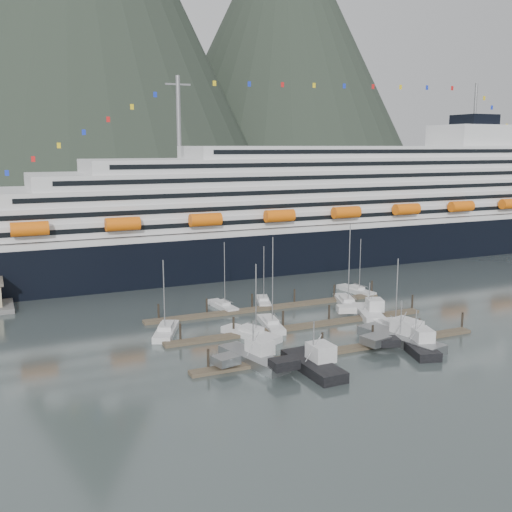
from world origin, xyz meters
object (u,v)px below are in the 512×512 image
object	(u,v)px
trawler_c	(399,338)
trawler_e	(368,312)
cruise_ship	(325,215)
trawler_b	(312,364)
sailboat_c	(251,335)
sailboat_e	(223,306)
sailboat_d	(347,303)
trawler_d	(414,344)
sailboat_g	(356,291)
trawler_a	(252,357)
sailboat_f	(263,302)
sailboat_h	(392,328)
sailboat_b	(271,325)
sailboat_a	(166,332)

from	to	relation	value
trawler_c	trawler_e	bearing A→B (deg)	-28.31
cruise_ship	trawler_c	size ratio (longest dim) A/B	13.73
trawler_b	sailboat_c	bearing A→B (deg)	5.01
trawler_b	trawler_c	distance (m)	18.49
sailboat_e	trawler_c	size ratio (longest dim) A/B	0.86
sailboat_c	sailboat_e	distance (m)	18.33
sailboat_d	trawler_c	world-z (taller)	sailboat_d
sailboat_d	trawler_d	distance (m)	26.46
sailboat_g	trawler_a	distance (m)	46.66
sailboat_e	sailboat_f	distance (m)	8.47
trawler_b	trawler_d	size ratio (longest dim) A/B	1.00
sailboat_g	trawler_c	xyz separation A→B (m)	(-12.27, -30.61, 0.55)
sailboat_g	trawler_b	xyz separation A→B (m)	(-30.23, -35.00, 0.56)
sailboat_f	trawler_a	world-z (taller)	sailboat_f
sailboat_f	trawler_a	bearing A→B (deg)	170.69
sailboat_c	sailboat_d	distance (m)	26.88
trawler_e	sailboat_h	bearing A→B (deg)	-166.97
trawler_d	sailboat_e	bearing A→B (deg)	43.25
trawler_d	sailboat_c	bearing A→B (deg)	67.49
sailboat_h	trawler_c	size ratio (longest dim) A/B	0.85
sailboat_e	sailboat_d	bearing A→B (deg)	-114.91
cruise_ship	sailboat_b	distance (m)	64.49
sailboat_f	trawler_b	world-z (taller)	sailboat_f
sailboat_b	sailboat_h	world-z (taller)	sailboat_b
trawler_a	sailboat_h	bearing A→B (deg)	-94.96
sailboat_h	trawler_d	size ratio (longest dim) A/B	1.09
sailboat_a	sailboat_b	world-z (taller)	sailboat_b
sailboat_a	trawler_a	bearing A→B (deg)	-131.97
trawler_e	trawler_c	bearing A→B (deg)	-175.82
sailboat_h	trawler_a	size ratio (longest dim) A/B	1.01
cruise_ship	trawler_d	xyz separation A→B (m)	(-24.89, -68.72, -11.16)
sailboat_b	trawler_b	world-z (taller)	sailboat_b
sailboat_g	trawler_e	xyz separation A→B (m)	(-8.15, -16.14, 0.49)
sailboat_c	sailboat_e	world-z (taller)	sailboat_e
sailboat_c	sailboat_d	bearing A→B (deg)	-91.33
sailboat_b	sailboat_c	distance (m)	6.43
sailboat_g	sailboat_a	bearing A→B (deg)	96.50
sailboat_a	sailboat_d	bearing A→B (deg)	-59.60
sailboat_f	trawler_c	distance (m)	31.96
sailboat_h	trawler_a	world-z (taller)	sailboat_h
sailboat_a	sailboat_f	distance (m)	25.31
sailboat_d	trawler_e	distance (m)	8.46
trawler_c	sailboat_c	bearing A→B (deg)	45.51
cruise_ship	sailboat_b	xyz separation A→B (m)	(-39.66, -49.51, -11.60)
sailboat_f	cruise_ship	bearing A→B (deg)	-26.27
sailboat_a	sailboat_c	world-z (taller)	sailboat_a
sailboat_a	trawler_c	world-z (taller)	sailboat_a
trawler_d	trawler_e	size ratio (longest dim) A/B	1.06
trawler_a	trawler_d	bearing A→B (deg)	-115.22
sailboat_d	sailboat_e	world-z (taller)	sailboat_d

